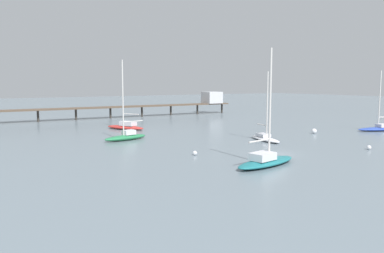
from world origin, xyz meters
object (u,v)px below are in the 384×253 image
sailboat_blue (381,128)px  mooring_buoy_far (369,147)px  sailboat_red (126,125)px  mooring_buoy_mid (314,131)px  sailboat_green (126,135)px  sailboat_white (265,137)px  pier (159,103)px  sailboat_teal (266,159)px  mooring_buoy_inner (195,153)px

sailboat_blue → mooring_buoy_far: 22.98m
sailboat_red → mooring_buoy_mid: (24.83, -23.42, -0.29)m
sailboat_green → sailboat_white: 21.24m
sailboat_white → mooring_buoy_mid: (12.68, 1.25, -0.14)m
pier → sailboat_green: (-24.81, -35.72, -2.72)m
sailboat_red → mooring_buoy_mid: bearing=-43.3°
sailboat_teal → mooring_buoy_inner: size_ratio=22.84×
mooring_buoy_inner → mooring_buoy_far: 23.31m
mooring_buoy_mid → mooring_buoy_far: mooring_buoy_mid is taller
sailboat_red → mooring_buoy_inner: bearing=-96.6°
sailboat_red → mooring_buoy_far: bearing=-64.6°
pier → mooring_buoy_far: pier is taller
sailboat_green → sailboat_blue: sailboat_green is taller
sailboat_blue → mooring_buoy_inner: (-41.74, -1.58, -0.32)m
mooring_buoy_inner → mooring_buoy_far: (21.43, -9.17, 0.02)m
sailboat_white → sailboat_teal: bearing=-133.2°
mooring_buoy_far → sailboat_blue: bearing=27.9°
sailboat_blue → mooring_buoy_inner: 41.77m
sailboat_red → sailboat_blue: sailboat_red is taller
sailboat_white → sailboat_teal: 18.17m
sailboat_white → mooring_buoy_mid: bearing=5.6°
sailboat_green → mooring_buoy_far: sailboat_green is taller
pier → mooring_buoy_far: bearing=-91.2°
sailboat_red → sailboat_blue: (38.40, -27.27, -0.14)m
sailboat_blue → mooring_buoy_far: size_ratio=18.59×
pier → mooring_buoy_mid: pier is taller
pier → mooring_buoy_mid: 46.81m
sailboat_teal → mooring_buoy_mid: (25.12, 14.51, -0.23)m
pier → mooring_buoy_inner: pier is taller
sailboat_red → mooring_buoy_inner: (-3.34, -28.85, -0.46)m
sailboat_teal → sailboat_blue: bearing=15.4°
sailboat_white → pier: bearing=81.4°
pier → sailboat_teal: size_ratio=5.61×
sailboat_green → sailboat_red: (5.42, 12.74, 0.01)m
sailboat_green → mooring_buoy_mid: 32.08m
sailboat_green → sailboat_white: (17.57, -11.93, -0.13)m
sailboat_green → mooring_buoy_mid: size_ratio=13.26×
sailboat_white → sailboat_red: bearing=116.2°
sailboat_red → mooring_buoy_mid: sailboat_red is taller
sailboat_red → pier: bearing=49.8°
sailboat_red → mooring_buoy_mid: 34.13m
sailboat_green → sailboat_teal: 25.70m
mooring_buoy_inner → sailboat_teal: bearing=-71.4°
pier → sailboat_white: bearing=-98.6°
sailboat_green → sailboat_white: size_ratio=1.14×
sailboat_white → mooring_buoy_mid: sailboat_white is taller
sailboat_green → sailboat_red: bearing=67.0°
pier → sailboat_red: size_ratio=5.35×
pier → sailboat_teal: bearing=-107.9°
sailboat_blue → mooring_buoy_far: sailboat_blue is taller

